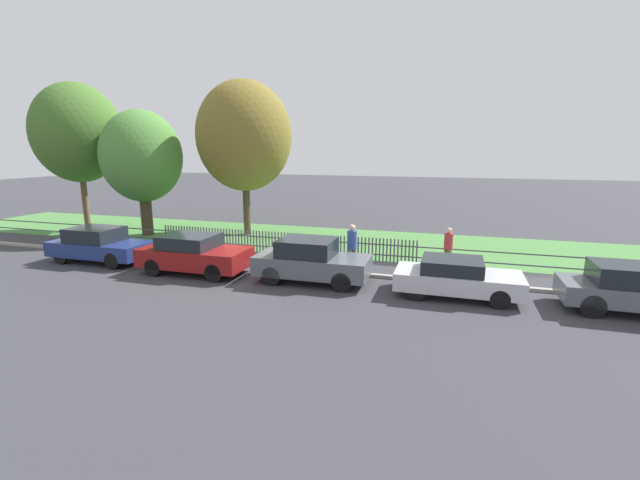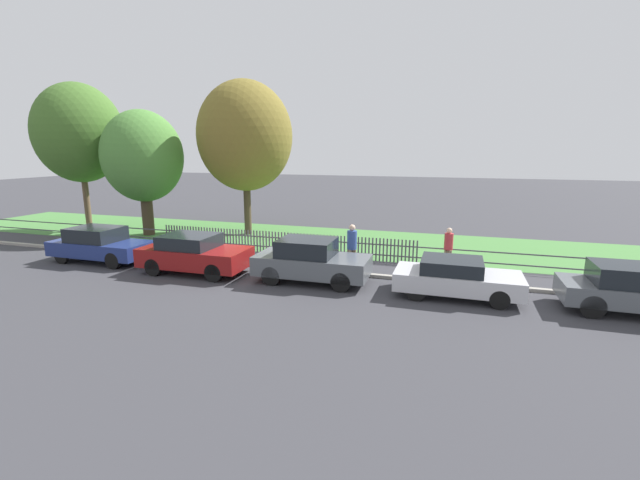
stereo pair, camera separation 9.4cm
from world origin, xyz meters
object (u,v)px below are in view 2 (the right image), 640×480
at_px(parked_car_silver_hatchback, 100,244).
at_px(parked_car_navy_estate, 311,261).
at_px(parked_car_black_saloon, 194,253).
at_px(tree_nearest_kerb, 79,133).
at_px(parked_car_white_van, 631,289).
at_px(parked_car_red_compact, 456,277).
at_px(pedestrian_by_lamp, 352,245).
at_px(tree_behind_motorcycle, 143,157).
at_px(covered_motorcycle, 311,250).
at_px(tree_mid_park, 245,136).
at_px(pedestrian_near_fence, 448,246).

distance_m(parked_car_silver_hatchback, parked_car_navy_estate, 9.29).
xyz_separation_m(parked_car_black_saloon, tree_nearest_kerb, (-10.74, 5.59, 4.72)).
bearing_deg(parked_car_black_saloon, parked_car_white_van, 0.06).
height_order(parked_car_silver_hatchback, parked_car_red_compact, parked_car_silver_hatchback).
bearing_deg(parked_car_black_saloon, pedestrian_by_lamp, 18.04).
bearing_deg(tree_behind_motorcycle, parked_car_white_van, -14.63).
bearing_deg(covered_motorcycle, parked_car_white_van, -9.88).
relative_size(parked_car_silver_hatchback, tree_mid_park, 0.51).
bearing_deg(parked_car_red_compact, tree_nearest_kerb, 164.99).
distance_m(parked_car_white_van, tree_nearest_kerb, 26.00).
distance_m(tree_nearest_kerb, pedestrian_near_fence, 20.55).
bearing_deg(parked_car_navy_estate, parked_car_silver_hatchback, 179.15).
height_order(tree_mid_park, pedestrian_near_fence, tree_mid_park).
height_order(parked_car_navy_estate, pedestrian_by_lamp, pedestrian_by_lamp).
bearing_deg(parked_car_red_compact, tree_mid_park, 146.58).
bearing_deg(parked_car_navy_estate, tree_mid_park, 129.51).
bearing_deg(parked_car_silver_hatchback, pedestrian_near_fence, 12.66).
bearing_deg(pedestrian_near_fence, covered_motorcycle, -118.21).
bearing_deg(pedestrian_by_lamp, tree_mid_park, 81.87).
xyz_separation_m(parked_car_navy_estate, pedestrian_near_fence, (4.58, 3.10, 0.16)).
bearing_deg(tree_behind_motorcycle, tree_nearest_kerb, -179.29).
bearing_deg(tree_mid_park, covered_motorcycle, -42.87).
bearing_deg(parked_car_white_van, parked_car_silver_hatchback, 179.49).
xyz_separation_m(tree_behind_motorcycle, pedestrian_near_fence, (15.84, -2.30, -3.28)).
bearing_deg(tree_nearest_kerb, parked_car_silver_hatchback, -41.53).
bearing_deg(tree_mid_park, tree_nearest_kerb, -168.72).
relative_size(parked_car_black_saloon, pedestrian_near_fence, 2.47).
xyz_separation_m(parked_car_white_van, pedestrian_near_fence, (-5.07, 3.16, 0.22)).
height_order(parked_car_navy_estate, parked_car_white_van, parked_car_navy_estate).
distance_m(parked_car_red_compact, tree_mid_park, 13.99).
distance_m(parked_car_silver_hatchback, tree_nearest_kerb, 9.36).
bearing_deg(parked_car_white_van, parked_car_black_saloon, -179.61).
bearing_deg(tree_behind_motorcycle, parked_car_black_saloon, -40.22).
bearing_deg(pedestrian_near_fence, parked_car_silver_hatchback, -115.13).
distance_m(parked_car_black_saloon, covered_motorcycle, 4.56).
bearing_deg(parked_car_navy_estate, pedestrian_by_lamp, 56.25).
relative_size(parked_car_black_saloon, tree_nearest_kerb, 0.50).
distance_m(parked_car_black_saloon, parked_car_red_compact, 9.49).
distance_m(parked_car_navy_estate, pedestrian_by_lamp, 2.01).
distance_m(parked_car_silver_hatchback, covered_motorcycle, 8.83).
bearing_deg(covered_motorcycle, parked_car_red_compact, -19.66).
xyz_separation_m(parked_car_red_compact, tree_nearest_kerb, (-20.23, 5.43, 4.84)).
distance_m(tree_behind_motorcycle, pedestrian_by_lamp, 13.28).
xyz_separation_m(parked_car_black_saloon, tree_mid_park, (-1.52, 7.43, 4.53)).
bearing_deg(parked_car_navy_estate, parked_car_black_saloon, -177.81).
bearing_deg(pedestrian_near_fence, parked_car_white_van, 20.29).
xyz_separation_m(tree_nearest_kerb, tree_mid_park, (9.22, 1.84, -0.19)).
relative_size(covered_motorcycle, tree_behind_motorcycle, 0.28).
height_order(parked_car_white_van, pedestrian_by_lamp, pedestrian_by_lamp).
height_order(parked_car_navy_estate, tree_behind_motorcycle, tree_behind_motorcycle).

